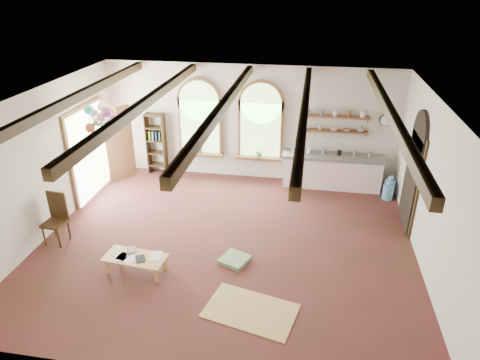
% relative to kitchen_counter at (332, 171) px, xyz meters
% --- Properties ---
extents(floor, '(8.00, 8.00, 0.00)m').
position_rel_kitchen_counter_xyz_m(floor, '(-2.30, -3.20, -0.48)').
color(floor, '#542222').
rests_on(floor, ground).
extents(ceiling_beams, '(6.20, 6.80, 0.18)m').
position_rel_kitchen_counter_xyz_m(ceiling_beams, '(-2.30, -3.20, 2.62)').
color(ceiling_beams, '#31220F').
rests_on(ceiling_beams, ceiling).
extents(window_left, '(1.30, 0.28, 2.20)m').
position_rel_kitchen_counter_xyz_m(window_left, '(-3.70, 0.23, 1.16)').
color(window_left, brown).
rests_on(window_left, floor).
extents(window_right, '(1.30, 0.28, 2.20)m').
position_rel_kitchen_counter_xyz_m(window_right, '(-2.00, 0.23, 1.16)').
color(window_right, brown).
rests_on(window_right, floor).
extents(left_doorway, '(0.10, 1.90, 2.50)m').
position_rel_kitchen_counter_xyz_m(left_doorway, '(-6.25, -1.40, 0.67)').
color(left_doorway, brown).
rests_on(left_doorway, floor).
extents(right_doorway, '(0.10, 1.30, 2.40)m').
position_rel_kitchen_counter_xyz_m(right_doorway, '(1.65, -1.70, 0.62)').
color(right_doorway, black).
rests_on(right_doorway, floor).
extents(kitchen_counter, '(2.68, 0.62, 0.94)m').
position_rel_kitchen_counter_xyz_m(kitchen_counter, '(0.00, 0.00, 0.00)').
color(kitchen_counter, '#F5D0DB').
rests_on(kitchen_counter, floor).
extents(wall_shelf_lower, '(1.70, 0.24, 0.04)m').
position_rel_kitchen_counter_xyz_m(wall_shelf_lower, '(0.00, 0.18, 1.07)').
color(wall_shelf_lower, brown).
rests_on(wall_shelf_lower, wall_back).
extents(wall_shelf_upper, '(1.70, 0.24, 0.04)m').
position_rel_kitchen_counter_xyz_m(wall_shelf_upper, '(0.00, 0.18, 1.47)').
color(wall_shelf_upper, brown).
rests_on(wall_shelf_upper, wall_back).
extents(wall_clock, '(0.32, 0.04, 0.32)m').
position_rel_kitchen_counter_xyz_m(wall_clock, '(1.25, 0.25, 1.42)').
color(wall_clock, black).
rests_on(wall_clock, wall_back).
extents(bookshelf, '(0.53, 0.32, 1.80)m').
position_rel_kitchen_counter_xyz_m(bookshelf, '(-5.00, 0.12, 0.42)').
color(bookshelf, '#31220F').
rests_on(bookshelf, floor).
extents(coffee_table, '(1.26, 0.67, 0.35)m').
position_rel_kitchen_counter_xyz_m(coffee_table, '(-3.85, -4.45, -0.17)').
color(coffee_table, tan).
rests_on(coffee_table, floor).
extents(side_chair, '(0.49, 0.49, 1.13)m').
position_rel_kitchen_counter_xyz_m(side_chair, '(-5.95, -3.72, -0.15)').
color(side_chair, '#31220F').
rests_on(side_chair, floor).
extents(floor_mat, '(1.73, 1.29, 0.02)m').
position_rel_kitchen_counter_xyz_m(floor_mat, '(-1.47, -5.17, -0.47)').
color(floor_mat, tan).
rests_on(floor_mat, floor).
extents(floor_cushion, '(0.68, 0.68, 0.09)m').
position_rel_kitchen_counter_xyz_m(floor_cushion, '(-2.00, -3.81, -0.43)').
color(floor_cushion, '#6B895E').
rests_on(floor_cushion, floor).
extents(water_jug_a, '(0.27, 0.27, 0.53)m').
position_rel_kitchen_counter_xyz_m(water_jug_a, '(1.45, -0.49, -0.25)').
color(water_jug_a, '#5793BB').
rests_on(water_jug_a, floor).
extents(water_jug_b, '(0.29, 0.29, 0.55)m').
position_rel_kitchen_counter_xyz_m(water_jug_b, '(1.52, -0.23, -0.24)').
color(water_jug_b, '#5793BB').
rests_on(water_jug_b, floor).
extents(balloon_cluster, '(0.80, 0.83, 1.15)m').
position_rel_kitchen_counter_xyz_m(balloon_cluster, '(-5.43, -2.04, 1.86)').
color(balloon_cluster, silver).
rests_on(balloon_cluster, floor).
extents(table_book, '(0.24, 0.29, 0.02)m').
position_rel_kitchen_counter_xyz_m(table_book, '(-4.10, -4.28, -0.12)').
color(table_book, olive).
rests_on(table_book, coffee_table).
extents(tablet, '(0.27, 0.31, 0.01)m').
position_rel_kitchen_counter_xyz_m(tablet, '(-3.73, -4.49, -0.12)').
color(tablet, black).
rests_on(tablet, coffee_table).
extents(potted_plant_left, '(0.27, 0.23, 0.30)m').
position_rel_kitchen_counter_xyz_m(potted_plant_left, '(-3.70, 0.12, 0.37)').
color(potted_plant_left, '#598C4C').
rests_on(potted_plant_left, window_left).
extents(potted_plant_right, '(0.27, 0.23, 0.30)m').
position_rel_kitchen_counter_xyz_m(potted_plant_right, '(-2.00, 0.12, 0.37)').
color(potted_plant_right, '#598C4C').
rests_on(potted_plant_right, window_right).
extents(shelf_cup_a, '(0.12, 0.10, 0.10)m').
position_rel_kitchen_counter_xyz_m(shelf_cup_a, '(-0.75, 0.18, 1.14)').
color(shelf_cup_a, white).
rests_on(shelf_cup_a, wall_shelf_lower).
extents(shelf_cup_b, '(0.10, 0.10, 0.09)m').
position_rel_kitchen_counter_xyz_m(shelf_cup_b, '(-0.40, 0.18, 1.14)').
color(shelf_cup_b, beige).
rests_on(shelf_cup_b, wall_shelf_lower).
extents(shelf_bowl_a, '(0.22, 0.22, 0.05)m').
position_rel_kitchen_counter_xyz_m(shelf_bowl_a, '(-0.05, 0.18, 1.12)').
color(shelf_bowl_a, beige).
rests_on(shelf_bowl_a, wall_shelf_lower).
extents(shelf_bowl_b, '(0.20, 0.20, 0.06)m').
position_rel_kitchen_counter_xyz_m(shelf_bowl_b, '(0.30, 0.18, 1.12)').
color(shelf_bowl_b, '#8C664C').
rests_on(shelf_bowl_b, wall_shelf_lower).
extents(shelf_vase, '(0.18, 0.18, 0.19)m').
position_rel_kitchen_counter_xyz_m(shelf_vase, '(0.65, 0.18, 1.19)').
color(shelf_vase, slate).
rests_on(shelf_vase, wall_shelf_lower).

